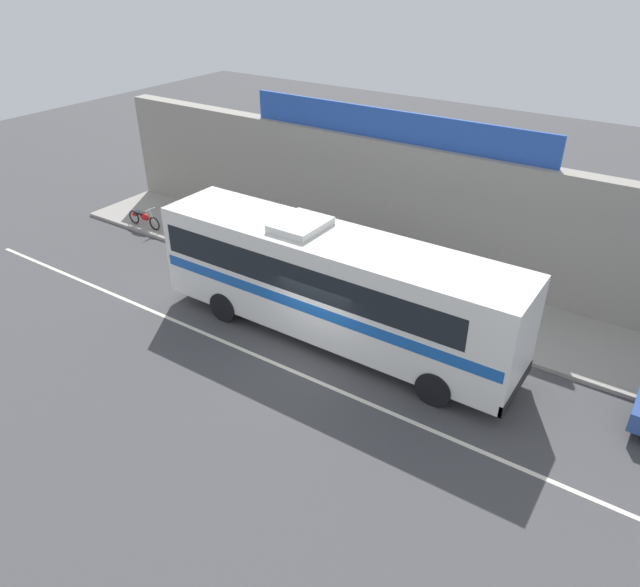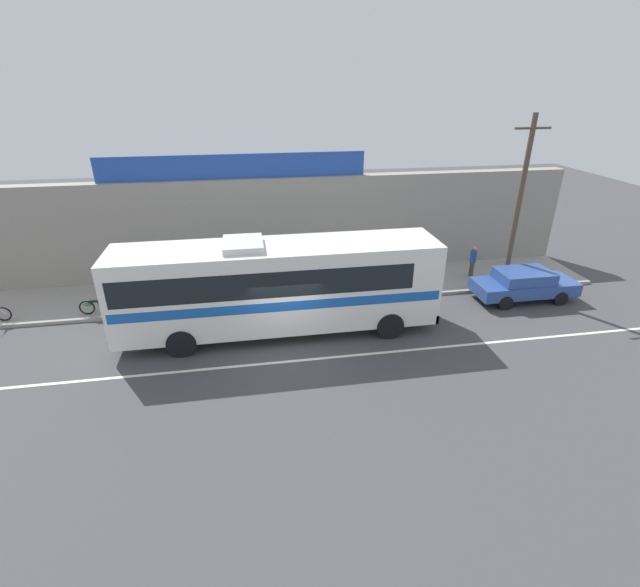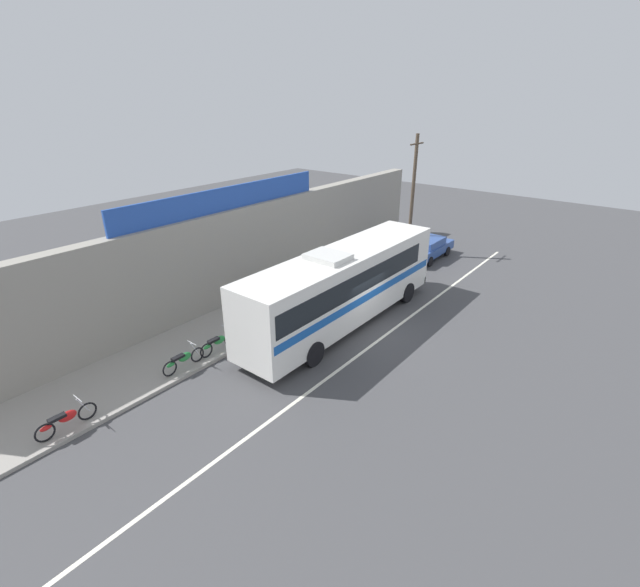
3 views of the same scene
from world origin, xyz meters
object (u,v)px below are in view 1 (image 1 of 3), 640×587
object	(u,v)px
motorcycle_orange	(250,252)
pedestrian_by_curb	(357,251)
pedestrian_far_left	(387,256)
motorcycle_black	(219,241)
motorcycle_green	(143,218)
intercity_bus	(331,281)

from	to	relation	value
motorcycle_orange	pedestrian_by_curb	world-z (taller)	pedestrian_by_curb
motorcycle_orange	pedestrian_far_left	bearing A→B (deg)	19.81
motorcycle_black	motorcycle_green	size ratio (longest dim) A/B	0.98
motorcycle_orange	pedestrian_far_left	world-z (taller)	pedestrian_far_left
motorcycle_orange	motorcycle_green	xyz separation A→B (m)	(-6.12, -0.01, 0.00)
motorcycle_green	pedestrian_by_curb	world-z (taller)	pedestrian_by_curb
motorcycle_orange	pedestrian_by_curb	xyz separation A→B (m)	(3.97, 1.47, 0.54)
motorcycle_black	pedestrian_by_curb	xyz separation A→B (m)	(5.66, 1.45, 0.54)
intercity_bus	pedestrian_far_left	bearing A→B (deg)	93.65
motorcycle_green	pedestrian_far_left	bearing A→B (deg)	9.31
intercity_bus	motorcycle_black	bearing A→B (deg)	160.66
intercity_bus	pedestrian_by_curb	distance (m)	4.26
motorcycle_black	pedestrian_by_curb	bearing A→B (deg)	14.37
motorcycle_orange	motorcycle_green	world-z (taller)	same
motorcycle_orange	pedestrian_far_left	size ratio (longest dim) A/B	1.18
intercity_bus	motorcycle_green	size ratio (longest dim) A/B	6.20
intercity_bus	pedestrian_far_left	xyz separation A→B (m)	(-0.27, 4.27, -1.00)
pedestrian_far_left	motorcycle_green	bearing A→B (deg)	-170.69
intercity_bus	pedestrian_far_left	world-z (taller)	intercity_bus
intercity_bus	pedestrian_far_left	size ratio (longest dim) A/B	7.48
motorcycle_orange	motorcycle_green	size ratio (longest dim) A/B	0.98
motorcycle_orange	motorcycle_green	bearing A→B (deg)	-179.92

